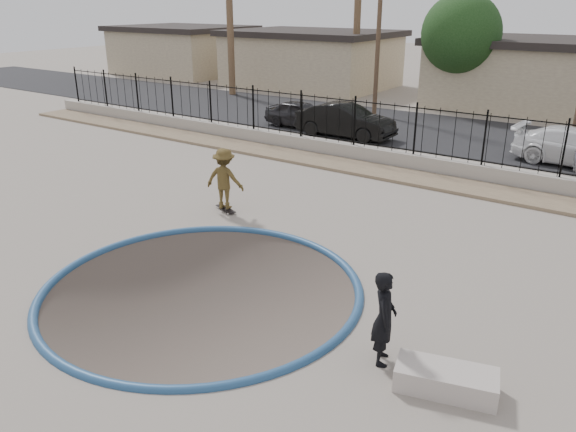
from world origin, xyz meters
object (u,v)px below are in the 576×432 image
(skateboard, at_px, (226,209))
(concrete_ledge, at_px, (446,380))
(skater, at_px, (225,182))
(car_b, at_px, (345,121))
(car_a, at_px, (301,114))
(videographer, at_px, (384,318))

(skateboard, relative_size, concrete_ledge, 0.57)
(skater, relative_size, car_b, 0.40)
(skateboard, height_order, car_a, car_a)
(skateboard, height_order, concrete_ledge, concrete_ledge)
(skater, relative_size, skateboard, 1.99)
(car_b, bearing_deg, skater, -171.47)
(videographer, bearing_deg, car_a, 12.57)
(skateboard, distance_m, videographer, 8.30)
(concrete_ledge, xyz_separation_m, car_a, (-13.01, 15.23, 0.48))
(skater, distance_m, car_b, 10.56)
(videographer, relative_size, car_a, 0.46)
(skateboard, distance_m, car_a, 11.95)
(skateboard, height_order, videographer, videographer)
(car_b, bearing_deg, skateboard, -171.47)
(videographer, relative_size, concrete_ledge, 1.07)
(skateboard, bearing_deg, videographer, -9.32)
(videographer, distance_m, car_a, 19.17)
(skater, relative_size, car_a, 0.48)
(skateboard, xyz_separation_m, car_a, (-4.65, 10.99, 0.61))
(videographer, bearing_deg, concrete_ledge, -121.86)
(concrete_ledge, relative_size, car_b, 0.35)
(skater, bearing_deg, concrete_ledge, 138.28)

